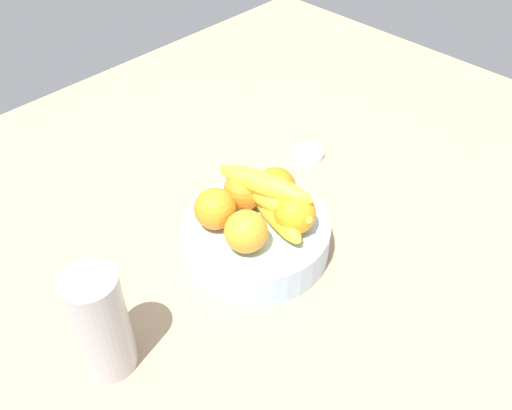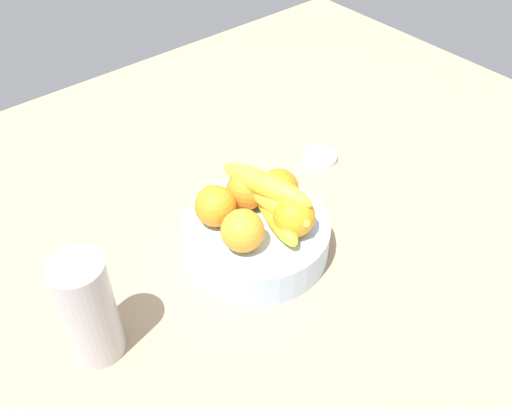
{
  "view_description": "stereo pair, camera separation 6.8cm",
  "coord_description": "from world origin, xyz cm",
  "px_view_note": "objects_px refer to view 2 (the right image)",
  "views": [
    {
      "loc": [
        44.06,
        48.06,
        71.18
      ],
      "look_at": [
        -3.82,
        1.16,
        10.4
      ],
      "focal_mm": 39.6,
      "sensor_mm": 36.0,
      "label": 1
    },
    {
      "loc": [
        39.06,
        52.67,
        71.18
      ],
      "look_at": [
        -3.82,
        1.16,
        10.4
      ],
      "focal_mm": 39.6,
      "sensor_mm": 36.0,
      "label": 2
    }
  ],
  "objects_px": {
    "orange_back_left": "(279,189)",
    "jar_lid": "(320,157)",
    "fruit_bowl": "(256,237)",
    "banana_bunch": "(271,198)",
    "thermos_tumbler": "(88,310)",
    "orange_center": "(294,216)",
    "orange_front_left": "(215,206)",
    "orange_back_right": "(247,190)",
    "orange_front_right": "(242,231)"
  },
  "relations": [
    {
      "from": "jar_lid",
      "to": "fruit_bowl",
      "type": "bearing_deg",
      "value": 23.0
    },
    {
      "from": "orange_back_left",
      "to": "orange_back_right",
      "type": "xyz_separation_m",
      "value": [
        0.04,
        -0.03,
        0.0
      ]
    },
    {
      "from": "fruit_bowl",
      "to": "thermos_tumbler",
      "type": "distance_m",
      "value": 0.31
    },
    {
      "from": "orange_back_right",
      "to": "jar_lid",
      "type": "distance_m",
      "value": 0.27
    },
    {
      "from": "orange_back_right",
      "to": "thermos_tumbler",
      "type": "xyz_separation_m",
      "value": [
        0.32,
        0.05,
        -0.01
      ]
    },
    {
      "from": "orange_front_right",
      "to": "orange_back_left",
      "type": "xyz_separation_m",
      "value": [
        -0.11,
        -0.04,
        0.0
      ]
    },
    {
      "from": "fruit_bowl",
      "to": "banana_bunch",
      "type": "distance_m",
      "value": 0.08
    },
    {
      "from": "orange_back_left",
      "to": "thermos_tumbler",
      "type": "height_order",
      "value": "thermos_tumbler"
    },
    {
      "from": "fruit_bowl",
      "to": "banana_bunch",
      "type": "relative_size",
      "value": 1.29
    },
    {
      "from": "fruit_bowl",
      "to": "orange_back_left",
      "type": "relative_size",
      "value": 3.61
    },
    {
      "from": "thermos_tumbler",
      "to": "jar_lid",
      "type": "bearing_deg",
      "value": -168.24
    },
    {
      "from": "orange_front_left",
      "to": "orange_center",
      "type": "relative_size",
      "value": 1.0
    },
    {
      "from": "orange_back_right",
      "to": "thermos_tumbler",
      "type": "bearing_deg",
      "value": 8.94
    },
    {
      "from": "orange_center",
      "to": "orange_back_left",
      "type": "relative_size",
      "value": 1.0
    },
    {
      "from": "orange_front_left",
      "to": "orange_back_right",
      "type": "height_order",
      "value": "same"
    },
    {
      "from": "fruit_bowl",
      "to": "jar_lid",
      "type": "distance_m",
      "value": 0.29
    },
    {
      "from": "fruit_bowl",
      "to": "jar_lid",
      "type": "height_order",
      "value": "fruit_bowl"
    },
    {
      "from": "orange_center",
      "to": "jar_lid",
      "type": "relative_size",
      "value": 0.97
    },
    {
      "from": "orange_front_left",
      "to": "banana_bunch",
      "type": "distance_m",
      "value": 0.09
    },
    {
      "from": "orange_front_left",
      "to": "thermos_tumbler",
      "type": "distance_m",
      "value": 0.26
    },
    {
      "from": "orange_back_right",
      "to": "thermos_tumbler",
      "type": "height_order",
      "value": "thermos_tumbler"
    },
    {
      "from": "fruit_bowl",
      "to": "banana_bunch",
      "type": "bearing_deg",
      "value": 170.29
    },
    {
      "from": "orange_back_left",
      "to": "banana_bunch",
      "type": "relative_size",
      "value": 0.36
    },
    {
      "from": "banana_bunch",
      "to": "thermos_tumbler",
      "type": "distance_m",
      "value": 0.33
    },
    {
      "from": "orange_center",
      "to": "fruit_bowl",
      "type": "bearing_deg",
      "value": -58.12
    },
    {
      "from": "orange_front_right",
      "to": "jar_lid",
      "type": "distance_m",
      "value": 0.36
    },
    {
      "from": "jar_lid",
      "to": "orange_front_right",
      "type": "bearing_deg",
      "value": 23.92
    },
    {
      "from": "thermos_tumbler",
      "to": "orange_back_left",
      "type": "bearing_deg",
      "value": -177.56
    },
    {
      "from": "orange_front_right",
      "to": "orange_back_right",
      "type": "height_order",
      "value": "same"
    },
    {
      "from": "banana_bunch",
      "to": "thermos_tumbler",
      "type": "relative_size",
      "value": 1.07
    },
    {
      "from": "orange_front_right",
      "to": "banana_bunch",
      "type": "distance_m",
      "value": 0.08
    },
    {
      "from": "thermos_tumbler",
      "to": "fruit_bowl",
      "type": "bearing_deg",
      "value": -178.91
    },
    {
      "from": "jar_lid",
      "to": "orange_back_right",
      "type": "bearing_deg",
      "value": 15.31
    },
    {
      "from": "orange_center",
      "to": "orange_back_right",
      "type": "relative_size",
      "value": 1.0
    },
    {
      "from": "fruit_bowl",
      "to": "orange_back_right",
      "type": "xyz_separation_m",
      "value": [
        -0.02,
        -0.04,
        0.07
      ]
    },
    {
      "from": "orange_back_left",
      "to": "thermos_tumbler",
      "type": "relative_size",
      "value": 0.38
    },
    {
      "from": "orange_front_right",
      "to": "orange_center",
      "type": "relative_size",
      "value": 1.0
    },
    {
      "from": "fruit_bowl",
      "to": "orange_back_right",
      "type": "bearing_deg",
      "value": -110.2
    },
    {
      "from": "orange_front_right",
      "to": "orange_back_right",
      "type": "distance_m",
      "value": 0.1
    },
    {
      "from": "orange_back_left",
      "to": "orange_center",
      "type": "bearing_deg",
      "value": 68.18
    },
    {
      "from": "orange_front_right",
      "to": "fruit_bowl",
      "type": "bearing_deg",
      "value": -151.41
    },
    {
      "from": "orange_front_left",
      "to": "orange_center",
      "type": "xyz_separation_m",
      "value": [
        -0.08,
        0.1,
        0.0
      ]
    },
    {
      "from": "fruit_bowl",
      "to": "thermos_tumbler",
      "type": "height_order",
      "value": "thermos_tumbler"
    },
    {
      "from": "orange_center",
      "to": "thermos_tumbler",
      "type": "height_order",
      "value": "thermos_tumbler"
    },
    {
      "from": "orange_front_right",
      "to": "orange_center",
      "type": "bearing_deg",
      "value": 162.32
    },
    {
      "from": "orange_front_left",
      "to": "banana_bunch",
      "type": "xyz_separation_m",
      "value": [
        -0.08,
        0.05,
        0.01
      ]
    },
    {
      "from": "banana_bunch",
      "to": "thermos_tumbler",
      "type": "bearing_deg",
      "value": 0.19
    },
    {
      "from": "fruit_bowl",
      "to": "orange_front_left",
      "type": "bearing_deg",
      "value": -43.18
    },
    {
      "from": "orange_back_left",
      "to": "jar_lid",
      "type": "height_order",
      "value": "orange_back_left"
    },
    {
      "from": "orange_back_left",
      "to": "banana_bunch",
      "type": "distance_m",
      "value": 0.04
    }
  ]
}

